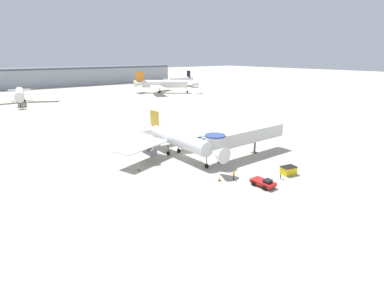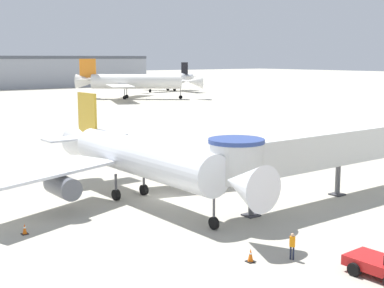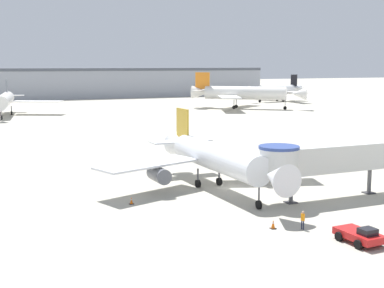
# 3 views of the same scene
# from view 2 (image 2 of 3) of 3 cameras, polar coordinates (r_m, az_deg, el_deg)

# --- Properties ---
(ground_plane) EXTENTS (800.00, 800.00, 0.00)m
(ground_plane) POSITION_cam_2_polar(r_m,az_deg,el_deg) (45.88, -2.73, -5.73)
(ground_plane) COLOR #A8A393
(main_airplane) EXTENTS (27.56, 25.80, 8.55)m
(main_airplane) POSITION_cam_2_polar(r_m,az_deg,el_deg) (44.12, -5.63, -1.51)
(main_airplane) COLOR silver
(main_airplane) RESTS_ON ground_plane
(jet_bridge) EXTENTS (21.82, 4.10, 6.04)m
(jet_bridge) POSITION_cam_2_polar(r_m,az_deg,el_deg) (44.06, 11.92, -0.75)
(jet_bridge) COLOR silver
(jet_bridge) RESTS_ON ground_plane
(traffic_cone_port_wing) EXTENTS (0.45, 0.45, 0.74)m
(traffic_cone_port_wing) POSITION_cam_2_polar(r_m,az_deg,el_deg) (38.24, -17.43, -8.67)
(traffic_cone_port_wing) COLOR black
(traffic_cone_port_wing) RESTS_ON ground_plane
(traffic_cone_starboard_wing) EXTENTS (0.39, 0.39, 0.64)m
(traffic_cone_starboard_wing) POSITION_cam_2_polar(r_m,az_deg,el_deg) (50.82, 5.06, -3.93)
(traffic_cone_starboard_wing) COLOR black
(traffic_cone_starboard_wing) RESTS_ON ground_plane
(traffic_cone_near_nose) EXTENTS (0.50, 0.50, 0.82)m
(traffic_cone_near_nose) POSITION_cam_2_polar(r_m,az_deg,el_deg) (32.04, 6.27, -11.73)
(traffic_cone_near_nose) COLOR black
(traffic_cone_near_nose) RESTS_ON ground_plane
(ground_crew_marshaller) EXTENTS (0.31, 0.36, 1.63)m
(ground_crew_marshaller) POSITION_cam_2_polar(r_m,az_deg,el_deg) (32.54, 10.65, -10.47)
(ground_crew_marshaller) COLOR #1E2338
(ground_crew_marshaller) RESTS_ON ground_plane
(background_jet_orange_tail) EXTENTS (32.30, 30.03, 11.57)m
(background_jet_orange_tail) POSITION_cam_2_polar(r_m,az_deg,el_deg) (156.55, -6.20, 6.65)
(background_jet_orange_tail) COLOR white
(background_jet_orange_tail) RESTS_ON ground_plane
(background_jet_black_tail) EXTENTS (26.34, 28.82, 10.20)m
(background_jet_black_tail) POSITION_cam_2_polar(r_m,az_deg,el_deg) (192.24, -2.56, 6.98)
(background_jet_black_tail) COLOR white
(background_jet_black_tail) RESTS_ON ground_plane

